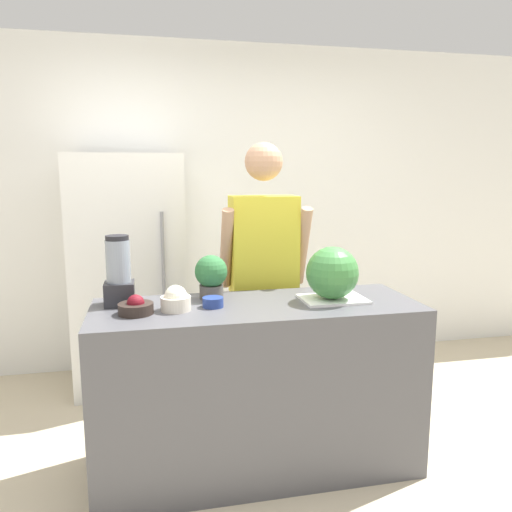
# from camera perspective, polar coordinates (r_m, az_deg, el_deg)

# --- Properties ---
(ground_plane) EXTENTS (14.00, 14.00, 0.00)m
(ground_plane) POSITION_cam_1_polar(r_m,az_deg,el_deg) (2.73, 1.68, -26.13)
(ground_plane) COLOR beige
(wall_back) EXTENTS (8.00, 0.06, 2.60)m
(wall_back) POSITION_cam_1_polar(r_m,az_deg,el_deg) (4.14, -4.74, 5.54)
(wall_back) COLOR white
(wall_back) RESTS_ON ground_plane
(counter_island) EXTENTS (1.70, 0.62, 0.91)m
(counter_island) POSITION_cam_1_polar(r_m,az_deg,el_deg) (2.76, 0.14, -14.72)
(counter_island) COLOR #4C4C51
(counter_island) RESTS_ON ground_plane
(refrigerator) EXTENTS (0.79, 0.67, 1.72)m
(refrigerator) POSITION_cam_1_polar(r_m,az_deg,el_deg) (3.80, -14.24, -1.84)
(refrigerator) COLOR white
(refrigerator) RESTS_ON ground_plane
(person) EXTENTS (0.55, 0.28, 1.77)m
(person) POSITION_cam_1_polar(r_m,az_deg,el_deg) (3.11, 0.86, -2.94)
(person) COLOR #4C608C
(person) RESTS_ON ground_plane
(cutting_board) EXTENTS (0.34, 0.25, 0.01)m
(cutting_board) POSITION_cam_1_polar(r_m,az_deg,el_deg) (2.71, 8.80, -4.89)
(cutting_board) COLOR white
(cutting_board) RESTS_ON counter_island
(watermelon) EXTENTS (0.28, 0.28, 0.28)m
(watermelon) POSITION_cam_1_polar(r_m,az_deg,el_deg) (2.67, 8.71, -1.91)
(watermelon) COLOR #3D7F3D
(watermelon) RESTS_ON cutting_board
(bowl_cherries) EXTENTS (0.17, 0.17, 0.10)m
(bowl_cherries) POSITION_cam_1_polar(r_m,az_deg,el_deg) (2.49, -13.57, -5.69)
(bowl_cherries) COLOR #2D231E
(bowl_cherries) RESTS_ON counter_island
(bowl_cream) EXTENTS (0.15, 0.15, 0.13)m
(bowl_cream) POSITION_cam_1_polar(r_m,az_deg,el_deg) (2.51, -9.15, -5.00)
(bowl_cream) COLOR beige
(bowl_cream) RESTS_ON counter_island
(bowl_small_blue) EXTENTS (0.11, 0.11, 0.05)m
(bowl_small_blue) POSITION_cam_1_polar(r_m,az_deg,el_deg) (2.56, -4.94, -5.28)
(bowl_small_blue) COLOR navy
(bowl_small_blue) RESTS_ON counter_island
(blender) EXTENTS (0.15, 0.15, 0.36)m
(blender) POSITION_cam_1_polar(r_m,az_deg,el_deg) (2.65, -15.42, -1.98)
(blender) COLOR #28282D
(blender) RESTS_ON counter_island
(potted_plant) EXTENTS (0.18, 0.18, 0.24)m
(potted_plant) POSITION_cam_1_polar(r_m,az_deg,el_deg) (2.71, -5.15, -2.19)
(potted_plant) COLOR #514C47
(potted_plant) RESTS_ON counter_island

